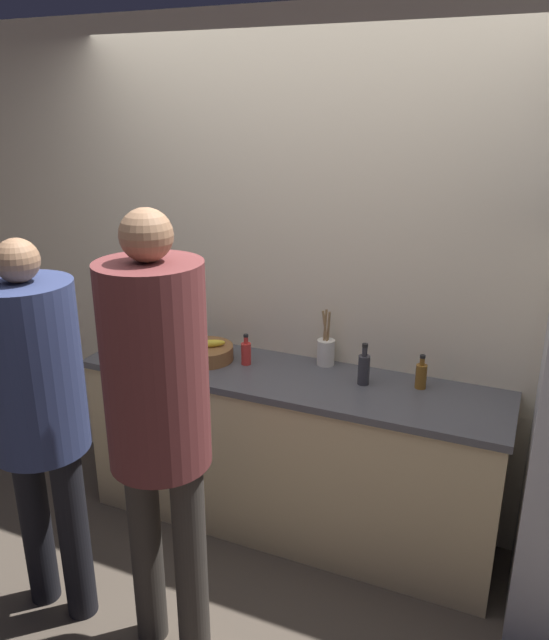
# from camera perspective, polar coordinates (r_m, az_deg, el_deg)

# --- Properties ---
(ground_plane) EXTENTS (14.00, 14.00, 0.00)m
(ground_plane) POSITION_cam_1_polar(r_m,az_deg,el_deg) (3.35, -0.96, -21.07)
(ground_plane) COLOR #4C4238
(wall_back) EXTENTS (5.20, 0.06, 2.60)m
(wall_back) POSITION_cam_1_polar(r_m,az_deg,el_deg) (3.23, 3.37, 3.65)
(wall_back) COLOR beige
(wall_back) RESTS_ON ground_plane
(counter) EXTENTS (2.15, 0.58, 0.88)m
(counter) POSITION_cam_1_polar(r_m,az_deg,el_deg) (3.33, 1.38, -11.89)
(counter) COLOR beige
(counter) RESTS_ON ground_plane
(person_left) EXTENTS (0.39, 0.39, 1.70)m
(person_left) POSITION_cam_1_polar(r_m,az_deg,el_deg) (2.71, -20.94, -6.78)
(person_left) COLOR black
(person_left) RESTS_ON ground_plane
(person_center) EXTENTS (0.38, 0.38, 1.84)m
(person_center) POSITION_cam_1_polar(r_m,az_deg,el_deg) (2.34, -10.62, -7.52)
(person_center) COLOR #38332D
(person_center) RESTS_ON ground_plane
(fruit_bowl) EXTENTS (0.30, 0.30, 0.12)m
(fruit_bowl) POSITION_cam_1_polar(r_m,az_deg,el_deg) (3.30, -6.35, -2.96)
(fruit_bowl) COLOR brown
(fruit_bowl) RESTS_ON counter
(utensil_crock) EXTENTS (0.09, 0.09, 0.29)m
(utensil_crock) POSITION_cam_1_polar(r_m,az_deg,el_deg) (3.22, 4.72, -2.82)
(utensil_crock) COLOR silver
(utensil_crock) RESTS_ON counter
(bottle_dark) EXTENTS (0.06, 0.06, 0.21)m
(bottle_dark) POSITION_cam_1_polar(r_m,az_deg,el_deg) (3.02, 8.18, -4.39)
(bottle_dark) COLOR #333338
(bottle_dark) RESTS_ON counter
(bottle_red) EXTENTS (0.05, 0.05, 0.16)m
(bottle_red) POSITION_cam_1_polar(r_m,az_deg,el_deg) (3.22, -2.61, -2.99)
(bottle_red) COLOR red
(bottle_red) RESTS_ON counter
(bottle_amber) EXTENTS (0.05, 0.05, 0.17)m
(bottle_amber) POSITION_cam_1_polar(r_m,az_deg,el_deg) (3.04, 13.26, -4.92)
(bottle_amber) COLOR brown
(bottle_amber) RESTS_ON counter
(cup_white) EXTENTS (0.07, 0.07, 0.09)m
(cup_white) POSITION_cam_1_polar(r_m,az_deg,el_deg) (3.72, -11.79, -0.61)
(cup_white) COLOR white
(cup_white) RESTS_ON counter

